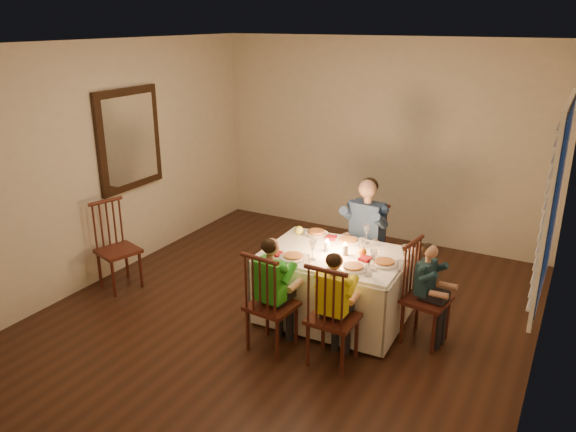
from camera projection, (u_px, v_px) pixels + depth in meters
The scene contains 26 objects.
ground at pixel (288, 314), 5.62m from camera, with size 5.00×5.00×0.00m, color black.
wall_left at pixel (110, 162), 6.20m from camera, with size 0.02×5.00×2.60m, color beige.
wall_right at pixel (553, 232), 4.18m from camera, with size 0.02×5.00×2.60m, color beige.
wall_back at pixel (380, 141), 7.26m from camera, with size 4.50×0.02×2.60m, color beige.
ceiling at pixel (288, 43), 4.75m from camera, with size 5.00×5.00×0.00m, color white.
dining_table at pixel (334, 272), 5.38m from camera, with size 1.37×1.01×0.67m.
chair_adult at pixel (363, 288), 6.16m from camera, with size 0.39×0.37×0.95m, color #3B1410, non-canonical shape.
chair_near_left at pixel (272, 347), 5.05m from camera, with size 0.39×0.37×0.95m, color #3B1410, non-canonical shape.
chair_near_right at pixel (332, 362), 4.84m from camera, with size 0.39×0.37×0.95m, color #3B1410, non-canonical shape.
chair_end at pixel (423, 340), 5.16m from camera, with size 0.39×0.37×0.95m, color #3B1410, non-canonical shape.
chair_extra at pixel (122, 287), 6.19m from camera, with size 0.40×0.38×0.98m, color #3B1410, non-canonical shape.
adult at pixel (363, 288), 6.16m from camera, with size 0.45×0.42×1.25m, color navy, non-canonical shape.
child_green at pixel (272, 347), 5.05m from camera, with size 0.35×0.32×1.06m, color green, non-canonical shape.
child_yellow at pixel (332, 362), 4.84m from camera, with size 0.33×0.30×1.03m, color yellow, non-canonical shape.
child_teal at pixel (423, 340), 5.16m from camera, with size 0.29×0.27×0.96m, color #1A3641, non-canonical shape.
setting_adult at pixel (348, 241), 5.57m from camera, with size 0.26×0.26×0.02m, color silver.
setting_green at pixel (293, 257), 5.19m from camera, with size 0.26×0.26×0.02m, color silver.
setting_yellow at pixel (353, 268), 4.97m from camera, with size 0.26×0.26×0.02m, color silver.
setting_teal at pixel (384, 263), 5.07m from camera, with size 0.26×0.26×0.02m, color silver.
candle_left at pixel (327, 247), 5.33m from camera, with size 0.06×0.06×0.10m, color white.
candle_right at pixel (345, 250), 5.25m from camera, with size 0.06×0.06×0.10m, color white.
squash at pixel (299, 230), 5.75m from camera, with size 0.09×0.09×0.09m, color yellow.
orange_fruit at pixel (363, 252), 5.23m from camera, with size 0.08×0.08×0.08m, color orange.
serving_bowl at pixel (316, 234), 5.70m from camera, with size 0.21×0.21×0.05m, color silver.
wall_mirror at pixel (129, 139), 6.37m from camera, with size 0.06×0.95×1.15m.
window_blinds at pixel (552, 202), 4.21m from camera, with size 0.07×1.34×1.54m.
Camera 1 is at (2.37, -4.37, 2.81)m, focal length 35.00 mm.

